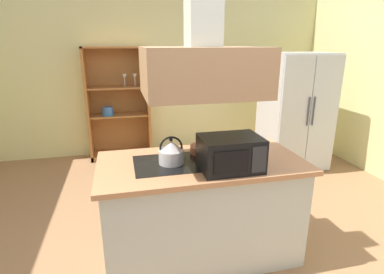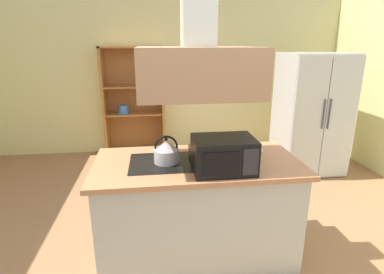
% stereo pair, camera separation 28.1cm
% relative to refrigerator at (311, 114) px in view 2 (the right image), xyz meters
% --- Properties ---
extents(ground_plane, '(7.80, 7.80, 0.00)m').
position_rel_refrigerator_xyz_m(ground_plane, '(-1.98, -1.75, -0.85)').
color(ground_plane, '#926844').
extents(wall_back, '(6.00, 0.12, 2.70)m').
position_rel_refrigerator_xyz_m(wall_back, '(-1.98, 1.25, 0.50)').
color(wall_back, beige).
rests_on(wall_back, ground).
extents(kitchen_island, '(1.70, 0.85, 0.90)m').
position_rel_refrigerator_xyz_m(kitchen_island, '(-1.91, -1.71, -0.40)').
color(kitchen_island, '#B3B8AB').
rests_on(kitchen_island, ground).
extents(range_hood, '(0.90, 0.70, 1.25)m').
position_rel_refrigerator_xyz_m(range_hood, '(-1.91, -1.71, 0.89)').
color(range_hood, '#A97D56').
extents(refrigerator, '(0.90, 0.77, 1.71)m').
position_rel_refrigerator_xyz_m(refrigerator, '(0.00, 0.00, 0.00)').
color(refrigerator, beige).
rests_on(refrigerator, ground).
extents(dish_cabinet, '(0.98, 0.40, 1.79)m').
position_rel_refrigerator_xyz_m(dish_cabinet, '(-2.57, 1.03, -0.06)').
color(dish_cabinet, '#A0642F').
rests_on(dish_cabinet, ground).
extents(kettle, '(0.20, 0.20, 0.23)m').
position_rel_refrigerator_xyz_m(kettle, '(-2.17, -1.71, 0.14)').
color(kettle, beige).
rests_on(kettle, kitchen_island).
extents(cutting_board, '(0.37, 0.29, 0.02)m').
position_rel_refrigerator_xyz_m(cutting_board, '(-1.48, -1.47, 0.06)').
color(cutting_board, white).
rests_on(cutting_board, kitchen_island).
extents(microwave, '(0.46, 0.35, 0.26)m').
position_rel_refrigerator_xyz_m(microwave, '(-1.75, -1.93, 0.18)').
color(microwave, black).
rests_on(microwave, kitchen_island).
extents(fruit_bowl, '(0.26, 0.26, 0.14)m').
position_rel_refrigerator_xyz_m(fruit_bowl, '(-1.84, -1.54, 0.09)').
color(fruit_bowl, brown).
rests_on(fruit_bowl, kitchen_island).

